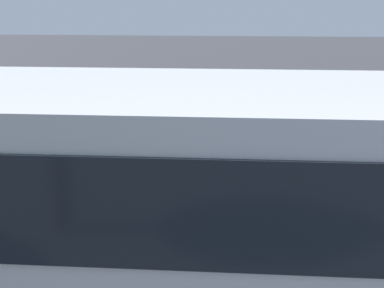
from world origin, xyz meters
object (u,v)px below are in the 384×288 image
at_px(spectator_left, 340,199).
at_px(spectator_centre, 272,196).
at_px(parked_motorcycle_silver, 157,237).
at_px(spectator_far_left, 383,196).
at_px(spectator_right, 213,191).
at_px(tour_bus, 313,233).
at_px(traffic_cone, 106,144).
at_px(stunt_motorcycle, 58,114).

relative_size(spectator_left, spectator_centre, 1.09).
xyz_separation_m(spectator_centre, parked_motorcycle_silver, (1.82, 0.61, -0.50)).
relative_size(spectator_far_left, spectator_centre, 1.04).
distance_m(spectator_left, parked_motorcycle_silver, 2.93).
xyz_separation_m(spectator_left, spectator_right, (2.00, -0.37, -0.08)).
bearing_deg(spectator_left, tour_bus, 69.92).
xyz_separation_m(spectator_centre, traffic_cone, (3.95, -4.78, -0.68)).
height_order(spectator_right, stunt_motorcycle, spectator_right).
relative_size(spectator_left, traffic_cone, 2.86).
bearing_deg(spectator_centre, spectator_right, -6.25).
relative_size(tour_bus, stunt_motorcycle, 5.04).
relative_size(spectator_far_left, spectator_left, 0.95).
xyz_separation_m(spectator_far_left, traffic_cone, (5.73, -4.74, -0.71)).
bearing_deg(spectator_far_left, spectator_right, -1.43).
xyz_separation_m(parked_motorcycle_silver, traffic_cone, (2.13, -5.39, -0.18)).
bearing_deg(spectator_far_left, stunt_motorcycle, -36.10).
bearing_deg(spectator_far_left, spectator_left, 21.94).
bearing_deg(traffic_cone, spectator_left, 134.65).
height_order(tour_bus, spectator_centre, tour_bus).
xyz_separation_m(spectator_right, stunt_motorcycle, (4.42, -5.16, -0.01)).
bearing_deg(tour_bus, stunt_motorcycle, -54.40).
bearing_deg(spectator_left, traffic_cone, -45.35).
relative_size(spectator_centre, spectator_right, 0.98).
xyz_separation_m(spectator_far_left, parked_motorcycle_silver, (3.60, 0.65, -0.54)).
bearing_deg(stunt_motorcycle, spectator_right, 130.58).
relative_size(spectator_left, stunt_motorcycle, 0.95).
distance_m(parked_motorcycle_silver, traffic_cone, 5.80).
bearing_deg(spectator_left, spectator_far_left, -158.06).
xyz_separation_m(tour_bus, spectator_right, (1.17, -2.64, -0.65)).
height_order(parked_motorcycle_silver, stunt_motorcycle, stunt_motorcycle).
distance_m(spectator_centre, spectator_right, 0.97).
height_order(spectator_far_left, spectator_right, spectator_far_left).
relative_size(spectator_right, parked_motorcycle_silver, 0.82).
height_order(tour_bus, spectator_far_left, tour_bus).
distance_m(tour_bus, spectator_left, 2.48).
distance_m(spectator_left, traffic_cone, 7.13).
distance_m(spectator_far_left, parked_motorcycle_silver, 3.70).
height_order(tour_bus, spectator_right, tour_bus).
relative_size(tour_bus, spectator_far_left, 5.56).
bearing_deg(parked_motorcycle_silver, stunt_motorcycle, -58.75).
bearing_deg(spectator_far_left, traffic_cone, -39.57).
height_order(spectator_left, spectator_centre, spectator_left).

